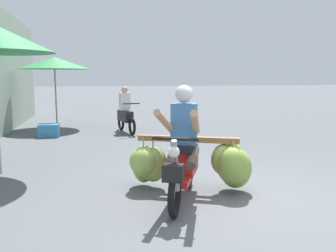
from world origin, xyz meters
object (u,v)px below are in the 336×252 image
(motorbike_distant_ahead_left, at_px, (125,114))
(market_umbrella_further_along, at_px, (54,63))
(produce_crate, at_px, (49,130))
(motorbike_main_loaded, at_px, (192,160))

(motorbike_distant_ahead_left, xyz_separation_m, market_umbrella_further_along, (-2.17, 1.59, 1.56))
(produce_crate, bearing_deg, motorbike_distant_ahead_left, 9.66)
(motorbike_distant_ahead_left, relative_size, market_umbrella_further_along, 0.68)
(motorbike_main_loaded, xyz_separation_m, market_umbrella_further_along, (-2.64, 7.51, 1.64))
(motorbike_main_loaded, distance_m, motorbike_distant_ahead_left, 5.95)
(market_umbrella_further_along, bearing_deg, produce_crate, -90.69)
(motorbike_main_loaded, bearing_deg, produce_crate, 115.61)
(motorbike_main_loaded, relative_size, produce_crate, 3.37)
(motorbike_distant_ahead_left, distance_m, market_umbrella_further_along, 3.11)
(motorbike_main_loaded, bearing_deg, motorbike_distant_ahead_left, 94.52)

